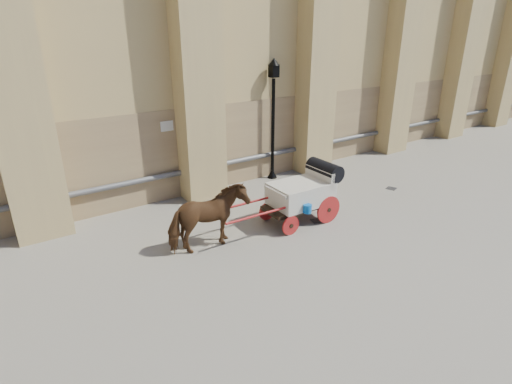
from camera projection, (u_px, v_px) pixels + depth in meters
ground at (293, 226)px, 11.66m from camera, size 90.00×90.00×0.00m
horse at (208, 219)px, 10.15m from camera, size 2.06×0.98×1.72m
carriage at (304, 191)px, 11.76m from camera, size 3.93×1.40×1.70m
street_lamp at (273, 117)px, 14.68m from camera, size 0.42×0.42×4.44m
drain_grate_near at (317, 221)px, 11.99m from camera, size 0.41×0.41×0.01m
drain_grate_far at (391, 188)px, 14.47m from camera, size 0.41×0.41×0.01m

